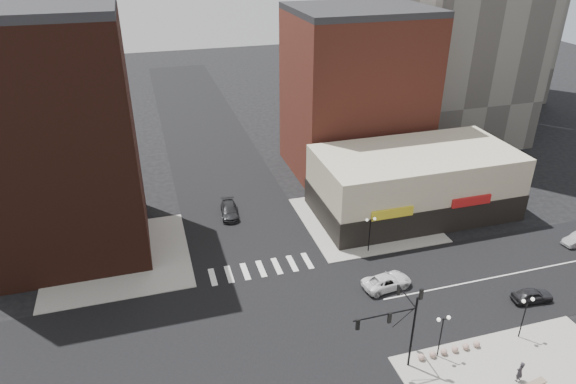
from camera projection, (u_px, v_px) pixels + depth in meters
name	position (u px, v px, depth m)	size (l,w,h in m)	color
ground	(284.00, 320.00, 46.75)	(240.00, 240.00, 0.00)	black
road_ew	(284.00, 320.00, 46.74)	(200.00, 14.00, 0.02)	black
road_ns	(284.00, 320.00, 46.74)	(14.00, 200.00, 0.02)	black
sidewalk_nw	(118.00, 258.00, 55.44)	(15.00, 15.00, 0.12)	gray
sidewalk_ne	(365.00, 219.00, 62.73)	(15.00, 15.00, 0.12)	gray
building_nw	(53.00, 142.00, 52.01)	(16.00, 15.00, 25.00)	#351911
building_ne_midrise	(356.00, 95.00, 71.62)	(18.00, 15.00, 22.00)	brown
building_ne_row	(413.00, 187.00, 63.30)	(24.20, 12.20, 8.00)	#C1B799
traffic_signal	(401.00, 318.00, 39.62)	(5.59, 3.09, 7.77)	black
street_lamp_se_a	(442.00, 327.00, 41.19)	(1.22, 0.32, 4.16)	black
street_lamp_se_b	(526.00, 308.00, 43.20)	(1.22, 0.32, 4.16)	black
street_lamp_ne	(370.00, 226.00, 55.07)	(1.22, 0.32, 4.16)	black
bollard_row	(449.00, 351.00, 42.80)	(5.80, 0.55, 0.55)	#A07B6E
white_suv	(387.00, 281.00, 50.67)	(2.32, 5.04, 1.40)	white
dark_sedan_east	(532.00, 295.00, 48.81)	(1.57, 3.90, 1.33)	black
dark_sedan_north	(229.00, 211.00, 63.35)	(1.98, 4.86, 1.41)	black
pedestrian	(520.00, 372.00, 39.89)	(0.69, 0.45, 1.90)	#252227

